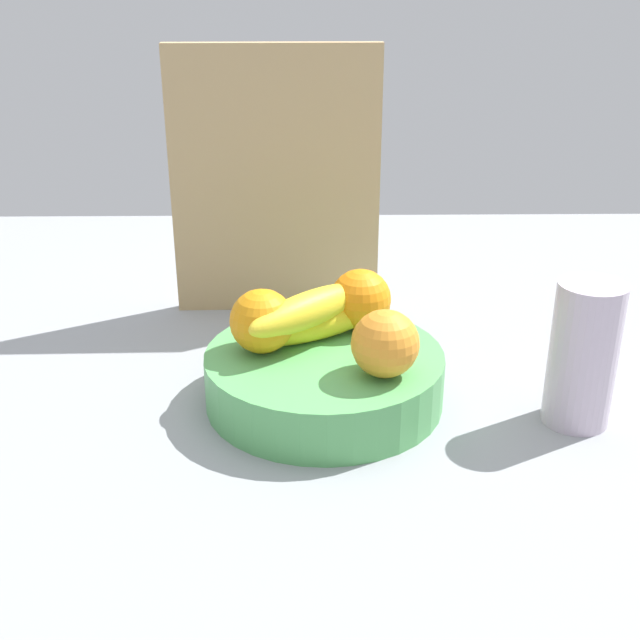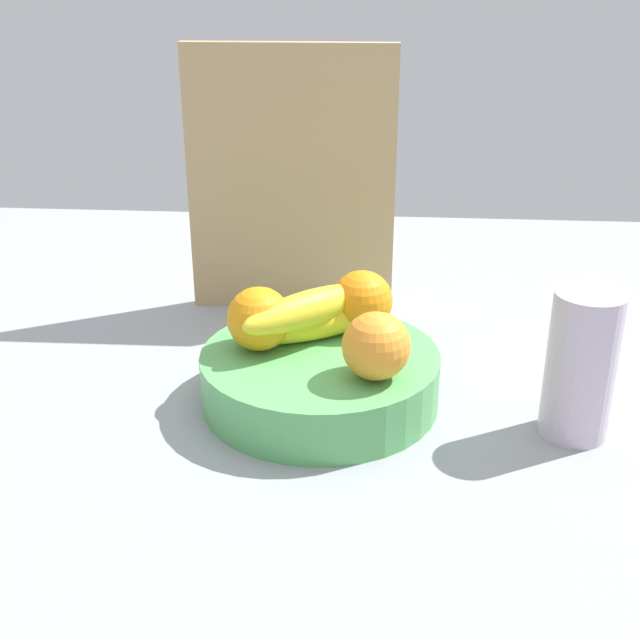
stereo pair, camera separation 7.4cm
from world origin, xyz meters
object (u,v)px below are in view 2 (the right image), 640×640
(fruit_bowl, at_px, (320,377))
(orange_center, at_px, (259,319))
(cutting_board, at_px, (291,182))
(thermos_tumbler, at_px, (581,365))
(orange_front_right, at_px, (362,301))
(banana_bunch, at_px, (309,317))
(orange_front_left, at_px, (376,346))

(fruit_bowl, xyz_separation_m, orange_center, (-0.07, 0.01, 0.07))
(cutting_board, relative_size, thermos_tumbler, 2.28)
(fruit_bowl, bearing_deg, orange_front_right, 57.56)
(orange_front_right, relative_size, banana_bunch, 0.42)
(fruit_bowl, distance_m, banana_bunch, 0.07)
(orange_center, xyz_separation_m, cutting_board, (0.01, 0.26, 0.08))
(banana_bunch, relative_size, thermos_tumbler, 1.08)
(fruit_bowl, distance_m, orange_center, 0.09)
(banana_bunch, distance_m, thermos_tumbler, 0.29)
(orange_center, distance_m, thermos_tumbler, 0.34)
(banana_bunch, xyz_separation_m, thermos_tumbler, (0.28, -0.07, -0.01))
(orange_center, relative_size, banana_bunch, 0.42)
(fruit_bowl, relative_size, orange_center, 3.72)
(orange_center, distance_m, banana_bunch, 0.06)
(orange_front_left, height_order, thermos_tumbler, thermos_tumbler)
(orange_front_left, xyz_separation_m, orange_center, (-0.13, 0.06, 0.00))
(orange_front_right, height_order, thermos_tumbler, thermos_tumbler)
(orange_front_left, height_order, banana_bunch, orange_front_left)
(orange_front_left, relative_size, cutting_board, 0.20)
(orange_front_right, xyz_separation_m, banana_bunch, (-0.06, -0.04, -0.00))
(orange_front_right, bearing_deg, orange_center, -151.64)
(orange_front_right, height_order, orange_center, same)
(fruit_bowl, distance_m, orange_front_left, 0.10)
(orange_front_right, relative_size, orange_center, 1.00)
(orange_front_right, relative_size, thermos_tumbler, 0.45)
(orange_front_left, xyz_separation_m, thermos_tumbler, (0.21, 0.00, -0.02))
(banana_bunch, bearing_deg, thermos_tumbler, -14.46)
(banana_bunch, distance_m, cutting_board, 0.26)
(orange_center, bearing_deg, orange_front_left, -24.37)
(orange_center, relative_size, cutting_board, 0.20)
(thermos_tumbler, bearing_deg, fruit_bowl, 170.38)
(fruit_bowl, distance_m, cutting_board, 0.32)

